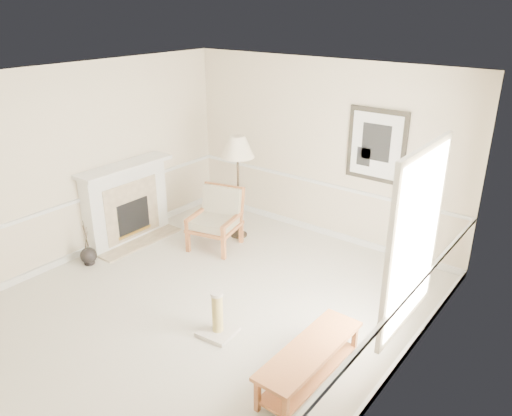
{
  "coord_description": "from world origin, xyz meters",
  "views": [
    {
      "loc": [
        3.9,
        -4.09,
        3.7
      ],
      "look_at": [
        0.24,
        0.7,
        1.18
      ],
      "focal_mm": 35.0,
      "sensor_mm": 36.0,
      "label": 1
    }
  ],
  "objects_px": {
    "bench": "(310,359)",
    "armchair": "(218,215)",
    "floor_lamp": "(238,149)",
    "scratching_post": "(218,321)",
    "floor_vase": "(89,256)"
  },
  "relations": [
    {
      "from": "scratching_post",
      "to": "floor_vase",
      "type": "bearing_deg",
      "value": 177.87
    },
    {
      "from": "armchair",
      "to": "scratching_post",
      "type": "height_order",
      "value": "armchair"
    },
    {
      "from": "armchair",
      "to": "scratching_post",
      "type": "bearing_deg",
      "value": -62.51
    },
    {
      "from": "bench",
      "to": "armchair",
      "type": "bearing_deg",
      "value": 147.74
    },
    {
      "from": "floor_vase",
      "to": "armchair",
      "type": "height_order",
      "value": "armchair"
    },
    {
      "from": "floor_vase",
      "to": "floor_lamp",
      "type": "xyz_separation_m",
      "value": [
        1.17,
        2.14,
        1.38
      ]
    },
    {
      "from": "floor_lamp",
      "to": "scratching_post",
      "type": "bearing_deg",
      "value": -55.99
    },
    {
      "from": "floor_vase",
      "to": "scratching_post",
      "type": "xyz_separation_m",
      "value": [
        2.69,
        -0.1,
        0.05
      ]
    },
    {
      "from": "floor_vase",
      "to": "floor_lamp",
      "type": "height_order",
      "value": "floor_lamp"
    },
    {
      "from": "floor_vase",
      "to": "bench",
      "type": "bearing_deg",
      "value": -1.68
    },
    {
      "from": "armchair",
      "to": "scratching_post",
      "type": "relative_size",
      "value": 1.66
    },
    {
      "from": "floor_lamp",
      "to": "floor_vase",
      "type": "bearing_deg",
      "value": -118.66
    },
    {
      "from": "bench",
      "to": "scratching_post",
      "type": "distance_m",
      "value": 1.29
    },
    {
      "from": "bench",
      "to": "floor_lamp",
      "type": "bearing_deg",
      "value": 141.1
    },
    {
      "from": "armchair",
      "to": "bench",
      "type": "distance_m",
      "value": 3.39
    }
  ]
}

